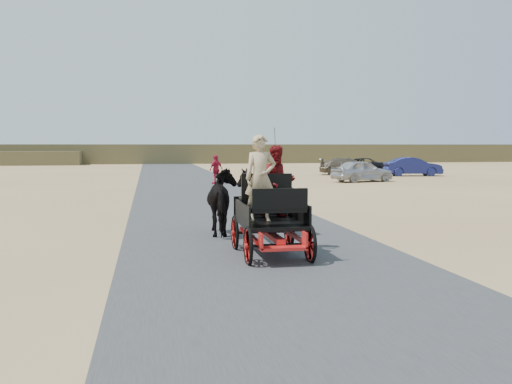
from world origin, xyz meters
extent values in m
plane|color=tan|center=(0.00, 0.00, 0.00)|extent=(140.00, 140.00, 0.00)
cube|color=#38383A|center=(0.00, 0.00, 0.01)|extent=(6.00, 140.00, 0.01)
cube|color=brown|center=(0.00, 62.00, 1.20)|extent=(140.00, 6.00, 2.40)
imported|color=black|center=(-0.42, 3.09, 0.85)|extent=(0.91, 2.01, 1.70)
imported|color=black|center=(0.68, 3.09, 0.85)|extent=(1.37, 1.54, 1.70)
imported|color=tan|center=(-0.07, 0.14, 1.62)|extent=(0.66, 0.43, 1.80)
imported|color=#660C0F|center=(0.43, 0.69, 1.51)|extent=(0.77, 0.60, 1.58)
imported|color=#A9132E|center=(1.61, 22.14, 0.86)|extent=(1.05, 0.95, 1.73)
imported|color=#B2B2B7|center=(10.90, 22.53, 0.69)|extent=(4.31, 2.59, 1.37)
imported|color=navy|center=(17.14, 28.25, 0.69)|extent=(4.36, 2.01, 1.39)
imported|color=brown|center=(12.90, 30.51, 0.66)|extent=(4.90, 3.29, 1.32)
imported|color=black|center=(16.57, 35.62, 0.60)|extent=(4.59, 2.76, 1.19)
camera|label=1|loc=(-2.37, -11.45, 2.30)|focal=40.00mm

